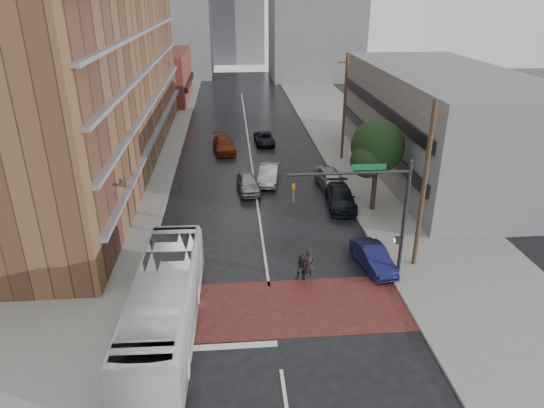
{
  "coord_description": "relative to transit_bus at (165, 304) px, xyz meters",
  "views": [
    {
      "loc": [
        -1.79,
        -20.26,
        15.14
      ],
      "look_at": [
        0.45,
        5.94,
        3.5
      ],
      "focal_mm": 32.0,
      "sensor_mm": 36.0,
      "label": 1
    }
  ],
  "objects": [
    {
      "name": "ground",
      "position": [
        5.21,
        1.0,
        -1.64
      ],
      "size": [
        160.0,
        160.0,
        0.0
      ],
      "primitive_type": "plane",
      "color": "black",
      "rests_on": "ground"
    },
    {
      "name": "crosswalk",
      "position": [
        5.21,
        1.5,
        -1.63
      ],
      "size": [
        14.0,
        5.0,
        0.02
      ],
      "primitive_type": "cube",
      "color": "maroon",
      "rests_on": "ground"
    },
    {
      "name": "sidewalk_west",
      "position": [
        -6.29,
        26.0,
        -1.56
      ],
      "size": [
        9.0,
        90.0,
        0.15
      ],
      "primitive_type": "cube",
      "color": "gray",
      "rests_on": "ground"
    },
    {
      "name": "sidewalk_east",
      "position": [
        16.71,
        26.0,
        -1.56
      ],
      "size": [
        9.0,
        90.0,
        0.15
      ],
      "primitive_type": "cube",
      "color": "gray",
      "rests_on": "ground"
    },
    {
      "name": "apartment_block",
      "position": [
        -8.79,
        25.0,
        12.36
      ],
      "size": [
        10.0,
        44.0,
        28.0
      ],
      "primitive_type": "cube",
      "color": "brown",
      "rests_on": "ground"
    },
    {
      "name": "storefront_west",
      "position": [
        -6.79,
        55.0,
        1.86
      ],
      "size": [
        8.0,
        16.0,
        7.0
      ],
      "primitive_type": "cube",
      "color": "brown",
      "rests_on": "ground"
    },
    {
      "name": "building_east",
      "position": [
        21.71,
        21.0,
        2.86
      ],
      "size": [
        11.0,
        26.0,
        9.0
      ],
      "primitive_type": "cube",
      "color": "gray",
      "rests_on": "ground"
    },
    {
      "name": "distant_tower_center",
      "position": [
        5.21,
        96.0,
        10.36
      ],
      "size": [
        12.0,
        10.0,
        24.0
      ],
      "primitive_type": "cube",
      "color": "gray",
      "rests_on": "ground"
    },
    {
      "name": "street_tree",
      "position": [
        13.73,
        13.03,
        3.1
      ],
      "size": [
        4.2,
        4.1,
        6.9
      ],
      "color": "#332319",
      "rests_on": "ground"
    },
    {
      "name": "signal_mast",
      "position": [
        11.06,
        3.5,
        3.1
      ],
      "size": [
        6.5,
        0.3,
        7.2
      ],
      "color": "#2D2D33",
      "rests_on": "ground"
    },
    {
      "name": "utility_pole_near",
      "position": [
        14.01,
        5.0,
        3.5
      ],
      "size": [
        1.6,
        0.26,
        10.0
      ],
      "color": "#473321",
      "rests_on": "ground"
    },
    {
      "name": "utility_pole_far",
      "position": [
        14.01,
        25.0,
        3.5
      ],
      "size": [
        1.6,
        0.26,
        10.0
      ],
      "color": "#473321",
      "rests_on": "ground"
    },
    {
      "name": "transit_bus",
      "position": [
        0.0,
        0.0,
        0.0
      ],
      "size": [
        3.04,
        11.81,
        3.27
      ],
      "primitive_type": "imported",
      "rotation": [
        0.0,
        0.0,
        -0.02
      ],
      "color": "silver",
      "rests_on": "ground"
    },
    {
      "name": "pedestrian_a",
      "position": [
        7.5,
        4.0,
        -0.67
      ],
      "size": [
        0.72,
        0.49,
        1.93
      ],
      "primitive_type": "imported",
      "rotation": [
        0.0,
        0.0,
        0.04
      ],
      "color": "black",
      "rests_on": "ground"
    },
    {
      "name": "pedestrian_b",
      "position": [
        7.1,
        4.0,
        -0.85
      ],
      "size": [
        0.88,
        0.75,
        1.56
      ],
      "primitive_type": "imported",
      "rotation": [
        0.0,
        0.0,
        -0.23
      ],
      "color": "black",
      "rests_on": "ground"
    },
    {
      "name": "car_travel_a",
      "position": [
        4.6,
        17.58,
        -0.94
      ],
      "size": [
        2.04,
        4.25,
        1.4
      ],
      "primitive_type": "imported",
      "rotation": [
        0.0,
        0.0,
        0.1
      ],
      "color": "#94979B",
      "rests_on": "ground"
    },
    {
      "name": "car_travel_b",
      "position": [
        6.44,
        19.41,
        -0.89
      ],
      "size": [
        2.27,
        4.69,
        1.48
      ],
      "primitive_type": "imported",
      "rotation": [
        0.0,
        0.0,
        -0.16
      ],
      "color": "#B7BBC0",
      "rests_on": "ground"
    },
    {
      "name": "car_travel_c",
      "position": [
        2.6,
        28.58,
        -0.92
      ],
      "size": [
        2.62,
        5.16,
        1.44
      ],
      "primitive_type": "imported",
      "rotation": [
        0.0,
        0.0,
        0.13
      ],
      "color": "maroon",
      "rests_on": "ground"
    },
    {
      "name": "suv_travel",
      "position": [
        6.9,
        30.87,
        -1.05
      ],
      "size": [
        2.19,
        4.34,
        1.18
      ],
      "primitive_type": "imported",
      "rotation": [
        0.0,
        0.0,
        0.06
      ],
      "color": "black",
      "rests_on": "ground"
    },
    {
      "name": "car_parked_near",
      "position": [
        11.51,
        5.0,
        -0.96
      ],
      "size": [
        2.05,
        4.26,
        1.35
      ],
      "primitive_type": "imported",
      "rotation": [
        0.0,
        0.0,
        0.16
      ],
      "color": "#121340",
      "rests_on": "ground"
    },
    {
      "name": "car_parked_mid",
      "position": [
        11.51,
        13.98,
        -0.92
      ],
      "size": [
        2.34,
        5.06,
        1.43
      ],
      "primitive_type": "imported",
      "rotation": [
        0.0,
        0.0,
        -0.07
      ],
      "color": "black",
      "rests_on": "ground"
    },
    {
      "name": "car_parked_far",
      "position": [
        11.51,
        17.84,
        -0.84
      ],
      "size": [
        2.53,
        4.9,
        1.59
      ],
      "primitive_type": "imported",
      "rotation": [
        0.0,
        0.0,
        0.14
      ],
      "color": "#A4A7AC",
      "rests_on": "ground"
    }
  ]
}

